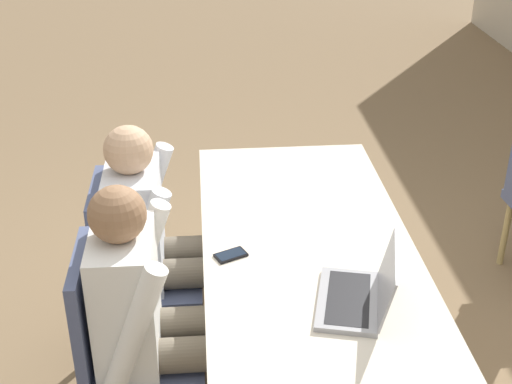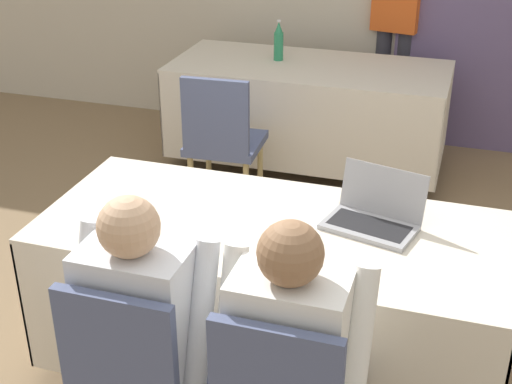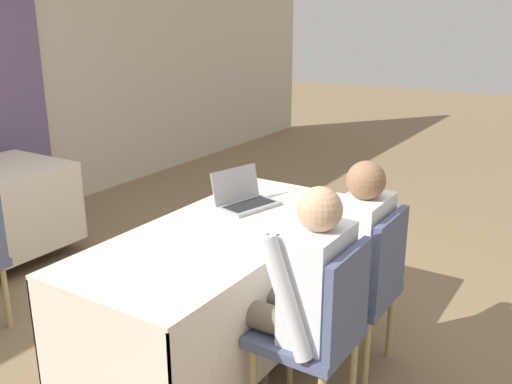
{
  "view_description": "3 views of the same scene",
  "coord_description": "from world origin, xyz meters",
  "px_view_note": "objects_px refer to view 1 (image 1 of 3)",
  "views": [
    {
      "loc": [
        2.36,
        -0.41,
        2.26
      ],
      "look_at": [
        0.0,
        -0.21,
        0.99
      ],
      "focal_mm": 50.0,
      "sensor_mm": 36.0,
      "label": 1
    },
    {
      "loc": [
        0.69,
        -2.41,
        2.15
      ],
      "look_at": [
        0.0,
        -0.21,
        0.99
      ],
      "focal_mm": 50.0,
      "sensor_mm": 36.0,
      "label": 2
    },
    {
      "loc": [
        -2.34,
        -1.71,
        1.88
      ],
      "look_at": [
        0.0,
        -0.21,
        0.99
      ],
      "focal_mm": 40.0,
      "sensor_mm": 36.0,
      "label": 3
    }
  ],
  "objects_px": {
    "person_checkered_shirt": "(155,236)",
    "person_white_shirt": "(149,310)",
    "laptop": "(360,294)",
    "chair_near_right": "(124,346)",
    "cell_phone": "(231,255)",
    "chair_near_left": "(133,268)"
  },
  "relations": [
    {
      "from": "chair_near_right",
      "to": "person_white_shirt",
      "type": "xyz_separation_m",
      "value": [
        0.0,
        0.1,
        0.16
      ]
    },
    {
      "from": "laptop",
      "to": "person_checkered_shirt",
      "type": "distance_m",
      "value": 0.99
    },
    {
      "from": "cell_phone",
      "to": "person_checkered_shirt",
      "type": "height_order",
      "value": "person_checkered_shirt"
    },
    {
      "from": "chair_near_left",
      "to": "person_white_shirt",
      "type": "xyz_separation_m",
      "value": [
        0.52,
        0.1,
        0.16
      ]
    },
    {
      "from": "chair_near_left",
      "to": "cell_phone",
      "type": "bearing_deg",
      "value": -126.75
    },
    {
      "from": "chair_near_right",
      "to": "cell_phone",
      "type": "bearing_deg",
      "value": -63.26
    },
    {
      "from": "laptop",
      "to": "chair_near_left",
      "type": "xyz_separation_m",
      "value": [
        -0.65,
        -0.84,
        -0.28
      ]
    },
    {
      "from": "person_checkered_shirt",
      "to": "laptop",
      "type": "bearing_deg",
      "value": -131.23
    },
    {
      "from": "laptop",
      "to": "person_white_shirt",
      "type": "height_order",
      "value": "person_white_shirt"
    },
    {
      "from": "chair_near_right",
      "to": "person_checkered_shirt",
      "type": "relative_size",
      "value": 0.78
    },
    {
      "from": "cell_phone",
      "to": "chair_near_left",
      "type": "relative_size",
      "value": 0.15
    },
    {
      "from": "laptop",
      "to": "chair_near_left",
      "type": "relative_size",
      "value": 0.45
    },
    {
      "from": "person_checkered_shirt",
      "to": "person_white_shirt",
      "type": "xyz_separation_m",
      "value": [
        0.52,
        0.0,
        0.0
      ]
    },
    {
      "from": "cell_phone",
      "to": "person_checkered_shirt",
      "type": "xyz_separation_m",
      "value": [
        -0.31,
        -0.31,
        -0.09
      ]
    },
    {
      "from": "laptop",
      "to": "cell_phone",
      "type": "bearing_deg",
      "value": -114.21
    },
    {
      "from": "person_checkered_shirt",
      "to": "person_white_shirt",
      "type": "distance_m",
      "value": 0.52
    },
    {
      "from": "laptop",
      "to": "person_white_shirt",
      "type": "distance_m",
      "value": 0.76
    },
    {
      "from": "chair_near_left",
      "to": "person_white_shirt",
      "type": "distance_m",
      "value": 0.55
    },
    {
      "from": "chair_near_right",
      "to": "laptop",
      "type": "bearing_deg",
      "value": -98.84
    },
    {
      "from": "person_checkered_shirt",
      "to": "person_white_shirt",
      "type": "height_order",
      "value": "same"
    },
    {
      "from": "chair_near_left",
      "to": "person_checkered_shirt",
      "type": "xyz_separation_m",
      "value": [
        -0.0,
        0.1,
        0.16
      ]
    },
    {
      "from": "cell_phone",
      "to": "chair_near_right",
      "type": "xyz_separation_m",
      "value": [
        0.21,
        -0.41,
        -0.25
      ]
    }
  ]
}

